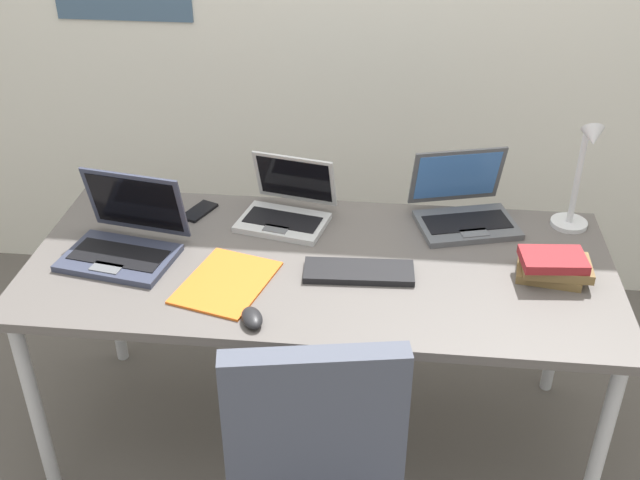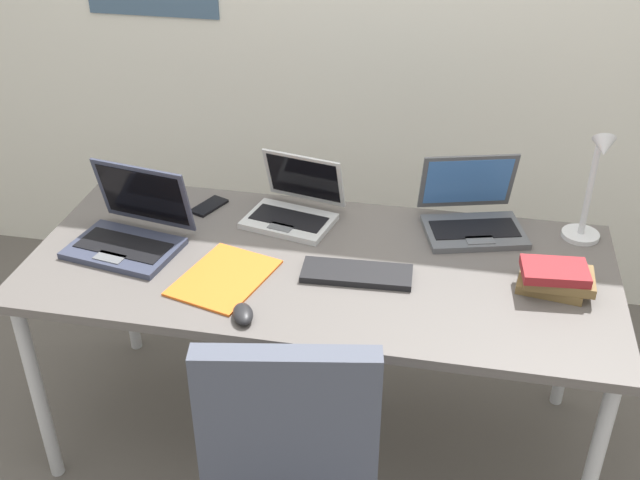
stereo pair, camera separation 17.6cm
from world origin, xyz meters
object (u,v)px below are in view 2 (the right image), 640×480
(book_stack, at_px, (555,278))
(paper_folder_far_corner, at_px, (224,278))
(desk_lamp, at_px, (592,188))
(laptop_near_mouse, at_px, (472,216))
(laptop_front_left, at_px, (294,207))
(external_keyboard, at_px, (357,273))
(computer_mouse, at_px, (243,314))
(laptop_center, at_px, (130,231))
(cell_phone, at_px, (209,206))

(book_stack, bearing_deg, paper_folder_far_corner, -172.26)
(desk_lamp, height_order, laptop_near_mouse, desk_lamp)
(laptop_front_left, height_order, external_keyboard, laptop_front_left)
(computer_mouse, bearing_deg, laptop_center, 123.04)
(laptop_front_left, xyz_separation_m, laptop_center, (-0.47, -0.26, 0.01))
(cell_phone, height_order, paper_folder_far_corner, cell_phone)
(book_stack, height_order, paper_folder_far_corner, book_stack)
(laptop_center, distance_m, computer_mouse, 0.55)
(desk_lamp, distance_m, computer_mouse, 1.14)
(external_keyboard, relative_size, cell_phone, 2.43)
(laptop_front_left, relative_size, laptop_center, 0.88)
(desk_lamp, distance_m, external_keyboard, 0.78)
(book_stack, bearing_deg, laptop_near_mouse, 128.11)
(desk_lamp, relative_size, cell_phone, 2.94)
(external_keyboard, height_order, computer_mouse, computer_mouse)
(laptop_near_mouse, bearing_deg, laptop_front_left, -174.92)
(desk_lamp, relative_size, laptop_near_mouse, 1.06)
(desk_lamp, relative_size, laptop_center, 1.06)
(laptop_center, bearing_deg, external_keyboard, -3.12)
(laptop_front_left, distance_m, laptop_near_mouse, 0.59)
(laptop_center, height_order, paper_folder_far_corner, laptop_center)
(desk_lamp, height_order, laptop_front_left, desk_lamp)
(paper_folder_far_corner, bearing_deg, desk_lamp, 21.54)
(desk_lamp, relative_size, computer_mouse, 4.17)
(laptop_near_mouse, height_order, laptop_center, laptop_center)
(external_keyboard, bearing_deg, desk_lamp, 23.21)
(computer_mouse, relative_size, paper_folder_far_corner, 0.31)
(laptop_center, distance_m, cell_phone, 0.33)
(desk_lamp, height_order, computer_mouse, desk_lamp)
(laptop_near_mouse, distance_m, book_stack, 0.40)
(laptop_front_left, bearing_deg, paper_folder_far_corner, -107.57)
(laptop_center, xyz_separation_m, book_stack, (1.31, 0.00, -0.01))
(laptop_near_mouse, relative_size, book_stack, 1.71)
(laptop_center, xyz_separation_m, cell_phone, (0.17, 0.28, -0.04))
(laptop_near_mouse, relative_size, cell_phone, 2.79)
(desk_lamp, relative_size, paper_folder_far_corner, 1.29)
(laptop_near_mouse, bearing_deg, desk_lamp, -3.80)
(computer_mouse, bearing_deg, paper_folder_far_corner, 98.49)
(laptop_near_mouse, distance_m, computer_mouse, 0.87)
(computer_mouse, bearing_deg, book_stack, -3.13)
(laptop_front_left, xyz_separation_m, cell_phone, (-0.31, 0.02, -0.04))
(paper_folder_far_corner, bearing_deg, cell_phone, 113.96)
(desk_lamp, xyz_separation_m, external_keyboard, (-0.68, -0.33, -0.19))
(book_stack, bearing_deg, computer_mouse, -160.02)
(laptop_center, distance_m, paper_folder_far_corner, 0.37)
(laptop_front_left, bearing_deg, cell_phone, 176.59)
(laptop_center, bearing_deg, cell_phone, 59.26)
(cell_phone, bearing_deg, book_stack, 9.27)
(cell_phone, bearing_deg, laptop_near_mouse, 25.19)
(desk_lamp, relative_size, book_stack, 1.81)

